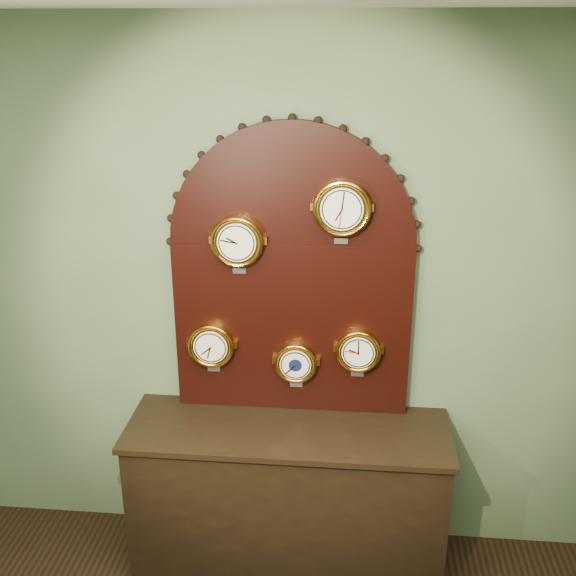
# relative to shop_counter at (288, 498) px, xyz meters

# --- Properties ---
(wall_back) EXTENTS (4.00, 0.00, 4.00)m
(wall_back) POSITION_rel_shop_counter_xyz_m (0.00, 0.27, 1.00)
(wall_back) COLOR #536B49
(wall_back) RESTS_ON ground
(shop_counter) EXTENTS (1.60, 0.50, 0.80)m
(shop_counter) POSITION_rel_shop_counter_xyz_m (0.00, 0.00, 0.00)
(shop_counter) COLOR black
(shop_counter) RESTS_ON ground_plane
(display_board) EXTENTS (1.26, 0.06, 1.53)m
(display_board) POSITION_rel_shop_counter_xyz_m (0.00, 0.22, 1.23)
(display_board) COLOR black
(display_board) RESTS_ON shop_counter
(roman_clock) EXTENTS (0.25, 0.08, 0.30)m
(roman_clock) POSITION_rel_shop_counter_xyz_m (-0.26, 0.15, 1.36)
(roman_clock) COLOR gold
(roman_clock) RESTS_ON display_board
(arabic_clock) EXTENTS (0.27, 0.08, 0.32)m
(arabic_clock) POSITION_rel_shop_counter_xyz_m (0.24, 0.15, 1.54)
(arabic_clock) COLOR gold
(arabic_clock) RESTS_ON display_board
(hygrometer) EXTENTS (0.24, 0.08, 0.29)m
(hygrometer) POSITION_rel_shop_counter_xyz_m (-0.41, 0.15, 0.80)
(hygrometer) COLOR gold
(hygrometer) RESTS_ON display_board
(barometer) EXTENTS (0.22, 0.08, 0.27)m
(barometer) POSITION_rel_shop_counter_xyz_m (0.03, 0.15, 0.72)
(barometer) COLOR gold
(barometer) RESTS_ON display_board
(tide_clock) EXTENTS (0.22, 0.08, 0.27)m
(tide_clock) POSITION_rel_shop_counter_xyz_m (0.34, 0.15, 0.81)
(tide_clock) COLOR gold
(tide_clock) RESTS_ON display_board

